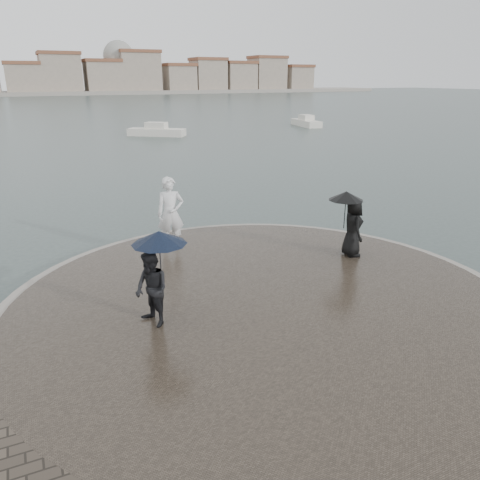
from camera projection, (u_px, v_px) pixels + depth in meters
ground at (355, 397)px, 8.32m from camera, size 400.00×400.00×0.00m
kerb_ring at (263, 307)px, 11.26m from camera, size 12.50×12.50×0.32m
quay_tip at (263, 306)px, 11.25m from camera, size 11.90×11.90×0.36m
statue at (171, 214)px, 14.15m from camera, size 0.90×0.68×2.24m
visitor_left at (154, 273)px, 9.74m from camera, size 1.25×1.16×2.04m
visitor_right at (351, 220)px, 13.60m from camera, size 1.14×1.09×1.95m
far_skyline at (0, 77)px, 141.04m from camera, size 260.00×20.00×37.00m
boats at (151, 135)px, 42.61m from camera, size 43.32×17.16×1.50m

